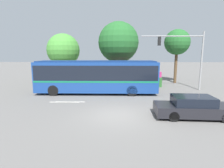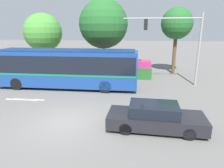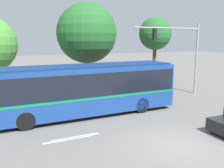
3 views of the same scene
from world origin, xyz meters
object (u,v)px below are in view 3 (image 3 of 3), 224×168
object	(u,v)px
city_bus	(87,87)
traffic_light_pole	(183,47)
street_tree_right	(155,34)
street_tree_centre	(87,33)

from	to	relation	value
city_bus	traffic_light_pole	bearing A→B (deg)	-168.72
city_bus	street_tree_right	size ratio (longest dim) A/B	1.67
city_bus	street_tree_centre	world-z (taller)	street_tree_centre
traffic_light_pole	street_tree_centre	xyz separation A→B (m)	(-7.12, 3.92, 1.16)
traffic_light_pole	street_tree_right	xyz separation A→B (m)	(0.50, 4.67, 1.18)
street_tree_right	traffic_light_pole	bearing A→B (deg)	-96.08
city_bus	street_tree_centre	bearing A→B (deg)	-110.86
street_tree_centre	street_tree_right	world-z (taller)	street_tree_centre
city_bus	street_tree_right	world-z (taller)	street_tree_right
city_bus	traffic_light_pole	world-z (taller)	traffic_light_pole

